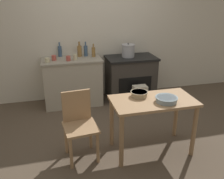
{
  "coord_description": "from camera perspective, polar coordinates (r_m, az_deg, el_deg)",
  "views": [
    {
      "loc": [
        -0.88,
        -3.1,
        2.01
      ],
      "look_at": [
        0.0,
        0.39,
        0.56
      ],
      "focal_mm": 40.0,
      "sensor_mm": 36.0,
      "label": 1
    }
  ],
  "objects": [
    {
      "name": "cup_center_right",
      "position": [
        4.48,
        -13.13,
        7.07
      ],
      "size": [
        0.08,
        0.08,
        0.09
      ],
      "primitive_type": "cylinder",
      "color": "#B74C42",
      "rests_on": "counter_cabinet"
    },
    {
      "name": "stove",
      "position": [
        4.88,
        4.25,
        2.77
      ],
      "size": [
        0.94,
        0.61,
        0.83
      ],
      "color": "#38332D",
      "rests_on": "ground_plane"
    },
    {
      "name": "wall_back",
      "position": [
        4.82,
        -3.57,
        13.12
      ],
      "size": [
        8.0,
        0.07,
        2.55
      ],
      "color": "beige",
      "rests_on": "ground_plane"
    },
    {
      "name": "cup_center",
      "position": [
        4.37,
        -14.59,
        6.51
      ],
      "size": [
        0.08,
        0.08,
        0.08
      ],
      "primitive_type": "cylinder",
      "color": "beige",
      "rests_on": "counter_cabinet"
    },
    {
      "name": "bottle_center_left",
      "position": [
        4.65,
        -7.44,
        8.77
      ],
      "size": [
        0.08,
        0.08,
        0.27
      ],
      "color": "olive",
      "rests_on": "counter_cabinet"
    },
    {
      "name": "work_table",
      "position": [
        3.2,
        9.29,
        -4.36
      ],
      "size": [
        1.05,
        0.57,
        0.73
      ],
      "color": "#A87F56",
      "rests_on": "ground_plane"
    },
    {
      "name": "counter_cabinet",
      "position": [
        4.66,
        -8.98,
        1.84
      ],
      "size": [
        1.06,
        0.6,
        0.86
      ],
      "color": "#B2A893",
      "rests_on": "ground_plane"
    },
    {
      "name": "bottle_far_left",
      "position": [
        4.6,
        -4.26,
        8.6
      ],
      "size": [
        0.07,
        0.07,
        0.24
      ],
      "color": "olive",
      "rests_on": "counter_cabinet"
    },
    {
      "name": "ground_plane",
      "position": [
        3.8,
        1.47,
        -10.02
      ],
      "size": [
        14.0,
        14.0,
        0.0
      ],
      "primitive_type": "plane",
      "color": "brown"
    },
    {
      "name": "bottle_left",
      "position": [
        4.66,
        -6.03,
        8.83
      ],
      "size": [
        0.07,
        0.07,
        0.26
      ],
      "color": "#3D5675",
      "rests_on": "counter_cabinet"
    },
    {
      "name": "mixing_bowl_small",
      "position": [
        3.2,
        6.23,
        -0.94
      ],
      "size": [
        0.22,
        0.22,
        0.07
      ],
      "color": "tan",
      "rests_on": "work_table"
    },
    {
      "name": "cup_mid_right",
      "position": [
        4.4,
        -9.96,
        7.02
      ],
      "size": [
        0.08,
        0.08,
        0.08
      ],
      "primitive_type": "cylinder",
      "color": "#B74C42",
      "rests_on": "counter_cabinet"
    },
    {
      "name": "cup_right",
      "position": [
        4.43,
        -8.4,
        7.36
      ],
      "size": [
        0.07,
        0.07,
        0.1
      ],
      "primitive_type": "cylinder",
      "color": "beige",
      "rests_on": "counter_cabinet"
    },
    {
      "name": "stock_pot",
      "position": [
        4.73,
        3.72,
        8.87
      ],
      "size": [
        0.25,
        0.25,
        0.26
      ],
      "color": "#A8A8AD",
      "rests_on": "stove"
    },
    {
      "name": "mixing_bowl_large",
      "position": [
        3.1,
        12.33,
        -2.16
      ],
      "size": [
        0.27,
        0.27,
        0.06
      ],
      "color": "#93A8B2",
      "rests_on": "work_table"
    },
    {
      "name": "bottle_mid_left",
      "position": [
        4.71,
        -11.83,
        8.61
      ],
      "size": [
        0.07,
        0.07,
        0.26
      ],
      "color": "#3D5675",
      "rests_on": "counter_cabinet"
    },
    {
      "name": "flour_sack",
      "position": [
        4.52,
        6.34,
        -1.68
      ],
      "size": [
        0.25,
        0.17,
        0.42
      ],
      "primitive_type": "cube",
      "color": "beige",
      "rests_on": "ground_plane"
    },
    {
      "name": "chair",
      "position": [
        3.15,
        -7.5,
        -7.6
      ],
      "size": [
        0.44,
        0.44,
        0.86
      ],
      "rotation": [
        0.0,
        0.0,
        0.1
      ],
      "color": "#A87F56",
      "rests_on": "ground_plane"
    }
  ]
}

